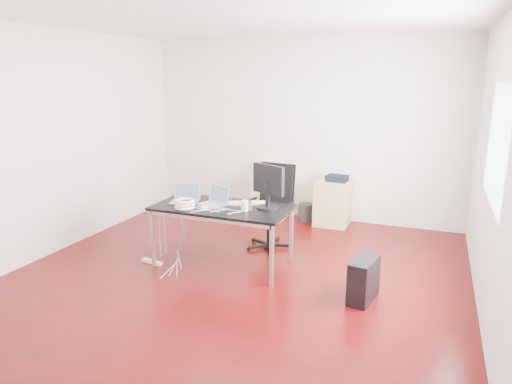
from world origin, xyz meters
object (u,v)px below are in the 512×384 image
at_px(filing_cabinet_right, 333,202).
at_px(pc_tower, 364,280).
at_px(office_chair, 272,202).
at_px(filing_cabinet_left, 271,196).
at_px(desk, 222,211).

bearing_deg(filing_cabinet_right, pc_tower, -70.42).
distance_m(office_chair, filing_cabinet_left, 1.31).
xyz_separation_m(filing_cabinet_right, pc_tower, (0.83, -2.33, -0.13)).
xyz_separation_m(office_chair, pc_tower, (1.39, -1.13, -0.39)).
height_order(desk, pc_tower, desk).
xyz_separation_m(office_chair, filing_cabinet_left, (-0.45, 1.20, -0.26)).
bearing_deg(filing_cabinet_right, office_chair, -114.83).
height_order(desk, filing_cabinet_left, desk).
xyz_separation_m(desk, filing_cabinet_right, (0.89, 2.02, -0.33)).
height_order(filing_cabinet_left, pc_tower, filing_cabinet_left).
relative_size(desk, pc_tower, 3.56).
distance_m(filing_cabinet_left, filing_cabinet_right, 1.00).
bearing_deg(desk, pc_tower, -10.12).
bearing_deg(filing_cabinet_left, pc_tower, -51.79).
bearing_deg(pc_tower, filing_cabinet_left, 138.60).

